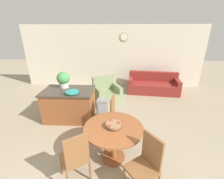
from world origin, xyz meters
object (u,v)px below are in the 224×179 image
at_px(dining_table, 113,134).
at_px(kitchen_island, 70,104).
at_px(dining_chair_far_side, 117,115).
at_px(armchair, 107,94).
at_px(potted_plant, 63,79).
at_px(couch, 153,86).
at_px(dining_chair_near_right, 146,163).
at_px(dining_chair_near_left, 75,156).
at_px(fruit_bowl, 113,124).
at_px(trash_bin, 103,110).
at_px(teal_bowl, 72,92).

relative_size(dining_table, kitchen_island, 0.79).
relative_size(dining_chair_far_side, armchair, 0.88).
relative_size(potted_plant, couch, 0.22).
bearing_deg(armchair, dining_chair_near_right, -99.76).
height_order(dining_chair_near_left, armchair, dining_chair_near_left).
distance_m(dining_table, dining_chair_near_left, 0.80).
bearing_deg(fruit_bowl, trash_bin, 104.33).
bearing_deg(dining_chair_near_left, fruit_bowl, 5.98).
bearing_deg(potted_plant, dining_chair_far_side, -29.70).
height_order(dining_chair_near_right, potted_plant, potted_plant).
xyz_separation_m(couch, armchair, (-1.88, -0.99, 0.01)).
distance_m(dining_table, kitchen_island, 1.99).
bearing_deg(dining_chair_near_left, potted_plant, 76.99).
bearing_deg(potted_plant, dining_chair_near_right, -48.43).
bearing_deg(teal_bowl, dining_chair_near_left, -73.19).
bearing_deg(fruit_bowl, dining_chair_near_right, -49.00).
relative_size(potted_plant, armchair, 0.40).
height_order(dining_chair_near_left, couch, dining_chair_near_left).
bearing_deg(potted_plant, dining_chair_near_left, -67.78).
bearing_deg(fruit_bowl, couch, 66.91).
bearing_deg(dining_chair_near_left, kitchen_island, 74.66).
distance_m(dining_chair_near_right, teal_bowl, 2.52).
bearing_deg(couch, armchair, -146.19).
height_order(dining_chair_near_left, trash_bin, dining_chair_near_left).
height_order(dining_chair_near_right, trash_bin, dining_chair_near_right).
bearing_deg(teal_bowl, armchair, 59.85).
bearing_deg(armchair, potted_plant, -165.60).
distance_m(kitchen_island, teal_bowl, 0.57).
xyz_separation_m(teal_bowl, potted_plant, (-0.37, 0.44, 0.21)).
bearing_deg(teal_bowl, trash_bin, 9.94).
distance_m(potted_plant, couch, 3.72).
distance_m(dining_chair_far_side, fruit_bowl, 0.84).
bearing_deg(trash_bin, kitchen_island, 174.83).
bearing_deg(kitchen_island, couch, 36.91).
height_order(dining_table, teal_bowl, teal_bowl).
relative_size(dining_chair_near_right, armchair, 0.88).
xyz_separation_m(dining_chair_far_side, trash_bin, (-0.41, 0.59, -0.22)).
bearing_deg(kitchen_island, trash_bin, -5.17).
bearing_deg(dining_chair_near_right, teal_bowl, 6.73).
bearing_deg(fruit_bowl, kitchen_island, 132.01).
relative_size(fruit_bowl, trash_bin, 0.44).
bearing_deg(trash_bin, teal_bowl, -170.06).
xyz_separation_m(dining_chair_far_side, potted_plant, (-1.56, 0.89, 0.60)).
xyz_separation_m(fruit_bowl, teal_bowl, (-1.14, 1.25, 0.12)).
bearing_deg(dining_table, trash_bin, 104.34).
xyz_separation_m(dining_chair_near_left, dining_chair_far_side, (0.66, 1.32, 0.00)).
xyz_separation_m(dining_chair_near_right, trash_bin, (-0.88, 1.99, -0.22)).
bearing_deg(dining_chair_far_side, dining_chair_near_right, 28.33).
relative_size(dining_chair_near_left, kitchen_island, 0.71).
distance_m(kitchen_island, potted_plant, 0.75).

